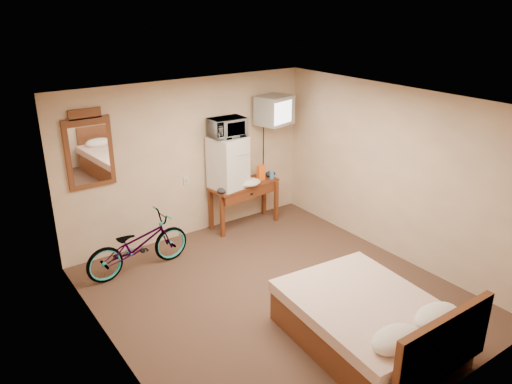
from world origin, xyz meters
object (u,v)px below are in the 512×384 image
mini_fridge (228,162)px  blue_cup (272,175)px  desk (245,192)px  crt_television (274,110)px  microwave (227,127)px  wall_mirror (89,150)px  bicycle (138,245)px  bed (372,323)px

mini_fridge → blue_cup: (0.81, -0.08, -0.36)m
desk → blue_cup: (0.51, -0.05, 0.20)m
crt_television → microwave: bearing=178.7°
crt_television → wall_mirror: 3.00m
mini_fridge → bicycle: 1.96m
crt_television → bicycle: bearing=-172.0°
microwave → bed: microwave is taller
blue_cup → wall_mirror: size_ratio=0.11×
desk → microwave: bearing=173.1°
mini_fridge → desk: bearing=-6.8°
wall_mirror → crt_television: bearing=-4.8°
blue_cup → bed: bearing=-108.9°
desk → bed: 3.46m
wall_mirror → bed: wall_mirror is taller
wall_mirror → bed: size_ratio=0.56×
microwave → blue_cup: (0.81, -0.08, -0.92)m
crt_television → desk: bearing=-178.5°
desk → microwave: microwave is taller
blue_cup → bed: size_ratio=0.06×
mini_fridge → crt_television: bearing=-1.3°
wall_mirror → desk: bearing=-6.4°
desk → bicycle: bicycle is taller
mini_fridge → microwave: size_ratio=1.54×
microwave → bed: bearing=-93.6°
mini_fridge → bicycle: size_ratio=0.55×
blue_cup → crt_television: (0.09, 0.06, 1.09)m
bicycle → microwave: bearing=-80.4°
microwave → blue_cup: microwave is taller
crt_television → bed: size_ratio=0.33×
microwave → bicycle: microwave is taller
bicycle → wall_mirror: bearing=24.2°
blue_cup → crt_television: bearing=36.1°
blue_cup → bicycle: blue_cup is taller
desk → wall_mirror: (-2.38, 0.27, 1.06)m
mini_fridge → microwave: bearing=56.3°
bed → blue_cup: bearing=71.1°
crt_television → bicycle: 3.07m
mini_fridge → blue_cup: bearing=-5.9°
mini_fridge → blue_cup: size_ratio=6.67×
blue_cup → bed: (-1.14, -3.34, -0.51)m
mini_fridge → bed: (-0.33, -3.42, -0.87)m
desk → bed: size_ratio=0.62×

